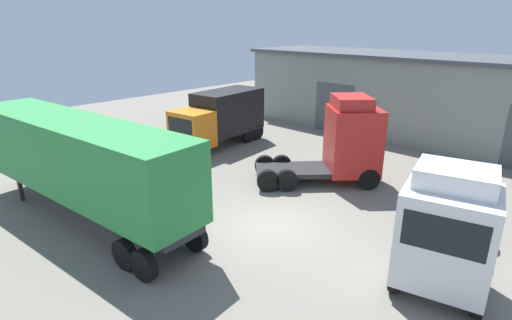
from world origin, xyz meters
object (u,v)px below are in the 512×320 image
tractor_unit_white (448,230)px  tractor_unit_red (344,142)px  box_truck_orange (220,116)px  container_trailer_green (78,159)px

tractor_unit_white → tractor_unit_red: 8.59m
tractor_unit_white → box_truck_orange: (-16.10, 5.21, 0.11)m
tractor_unit_red → box_truck_orange: bearing=133.7°
box_truck_orange → tractor_unit_red: size_ratio=1.14×
container_trailer_green → box_truck_orange: (-3.89, 10.93, -0.71)m
tractor_unit_white → container_trailer_green: size_ratio=0.53×
container_trailer_green → tractor_unit_red: bearing=-122.0°
tractor_unit_white → box_truck_orange: size_ratio=0.96×
box_truck_orange → tractor_unit_white: bearing=65.9°
container_trailer_green → box_truck_orange: size_ratio=1.80×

